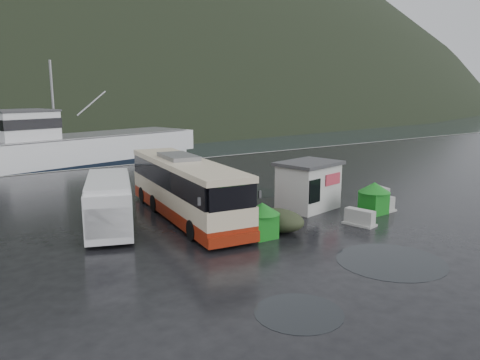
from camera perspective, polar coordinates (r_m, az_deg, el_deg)
ground at (r=21.32m, az=-1.99°, el=-5.95°), size 160.00×160.00×0.00m
quay_edge at (r=39.32m, az=-17.72°, el=1.35°), size 160.00×0.60×1.50m
coach_bus at (r=23.32m, az=-6.60°, el=-4.54°), size 4.05×11.06×3.05m
white_van at (r=21.96m, az=-15.51°, el=-5.85°), size 3.78×6.08×2.40m
waste_bin_left at (r=20.11m, az=2.67°, el=-7.01°), size 1.14×1.14×1.53m
waste_bin_right at (r=24.84m, az=15.91°, el=-3.93°), size 1.19×1.19×1.62m
dome_tent at (r=21.08m, az=4.65°, el=-6.18°), size 2.41×2.91×0.99m
ticket_kiosk at (r=25.08m, az=8.26°, el=-3.48°), size 3.64×3.02×2.52m
jersey_barrier_a at (r=25.73m, az=16.68°, el=-3.46°), size 0.87×1.60×0.78m
jersey_barrier_b at (r=22.60m, az=14.34°, el=-5.31°), size 1.04×1.60×0.74m
jersey_barrier_c at (r=28.18m, az=16.56°, el=-2.22°), size 1.06×1.59×0.73m
fishing_trawler at (r=48.31m, az=-18.32°, el=3.02°), size 26.14×11.78×10.22m
puddles at (r=20.39m, az=9.28°, el=-6.88°), size 10.95×16.39×0.01m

